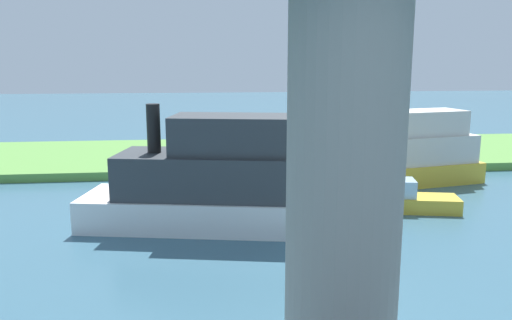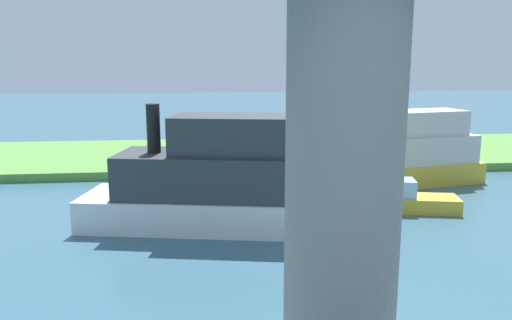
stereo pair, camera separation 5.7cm
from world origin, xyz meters
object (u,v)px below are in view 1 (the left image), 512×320
Objects in this scene: mooring_post at (290,157)px; motorboat_white at (211,182)px; bridge_pylon at (345,171)px; motorboat_red at (406,199)px; houseboat_blue at (409,154)px; person_on_bank at (268,147)px.

mooring_post is 11.36m from motorboat_white.
motorboat_red is at bearing -119.92° from bridge_pylon.
motorboat_red is (-3.78, 8.86, -0.37)m from mooring_post.
houseboat_blue is at bearing -150.08° from motorboat_white.
motorboat_white is (5.06, 10.13, 0.97)m from mooring_post.
mooring_post is (-2.21, -19.29, -3.34)m from bridge_pylon.
motorboat_white reaches higher than houseboat_blue.
mooring_post is 9.64m from motorboat_red.
mooring_post is 0.09× the size of houseboat_blue.
person_on_bank is at bearing -108.21° from motorboat_white.
houseboat_blue is 0.88× the size of motorboat_white.
motorboat_white reaches higher than mooring_post.
person_on_bank is 0.30× the size of motorboat_red.
houseboat_blue is at bearing 148.04° from mooring_post.
motorboat_red is at bearing 113.84° from person_on_bank.
bridge_pylon is 17.77m from houseboat_blue.
person_on_bank reaches higher than mooring_post.
mooring_post is at bearing -96.55° from bridge_pylon.
motorboat_red reaches higher than mooring_post.
motorboat_white is at bearing -72.76° from bridge_pylon.
motorboat_white is 2.25× the size of motorboat_red.
person_on_bank is at bearing -63.21° from mooring_post.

